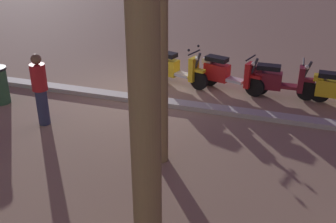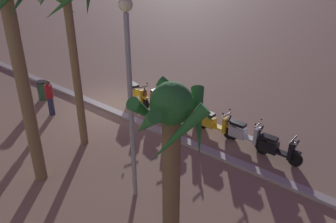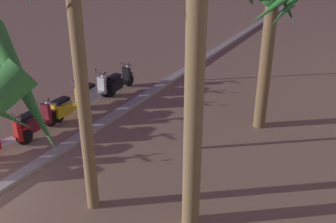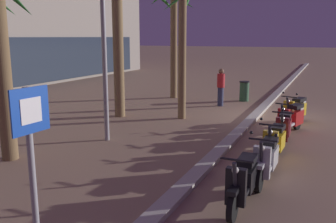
# 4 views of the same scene
# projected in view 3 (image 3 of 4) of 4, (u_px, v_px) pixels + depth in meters

# --- Properties ---
(scooter_black_mid_front) EXTENTS (1.75, 0.56, 1.04)m
(scooter_black_mid_front) POSITION_uv_depth(u_px,v_px,m) (119.00, 82.00, 16.07)
(scooter_black_mid_front) COLOR black
(scooter_black_mid_front) RESTS_ON ground
(scooter_silver_second_in_line) EXTENTS (1.73, 0.56, 1.17)m
(scooter_silver_second_in_line) POSITION_uv_depth(u_px,v_px,m) (93.00, 92.00, 15.06)
(scooter_silver_second_in_line) COLOR black
(scooter_silver_second_in_line) RESTS_ON ground
(scooter_yellow_far_back) EXTENTS (1.80, 0.56, 1.17)m
(scooter_yellow_far_back) POSITION_uv_depth(u_px,v_px,m) (68.00, 106.00, 13.97)
(scooter_yellow_far_back) COLOR black
(scooter_yellow_far_back) RESTS_ON ground
(scooter_maroon_mid_centre) EXTENTS (1.73, 0.56, 1.04)m
(scooter_maroon_mid_centre) POSITION_uv_depth(u_px,v_px,m) (34.00, 123.00, 12.76)
(scooter_maroon_mid_centre) COLOR black
(scooter_maroon_mid_centre) RESTS_ON ground
(crossing_sign) EXTENTS (0.60, 0.14, 2.40)m
(crossing_sign) POSITION_uv_depth(u_px,v_px,m) (199.00, 47.00, 16.86)
(crossing_sign) COLOR #939399
(crossing_sign) RESTS_ON ground
(palm_tree_far_corner) EXTENTS (2.20, 2.24, 6.15)m
(palm_tree_far_corner) POSITION_uv_depth(u_px,v_px,m) (74.00, 14.00, 7.75)
(palm_tree_far_corner) COLOR olive
(palm_tree_far_corner) RESTS_ON ground
(palm_tree_mid_walkway) EXTENTS (1.84, 1.85, 4.84)m
(palm_tree_mid_walkway) POSITION_uv_depth(u_px,v_px,m) (270.00, 23.00, 12.05)
(palm_tree_mid_walkway) COLOR brown
(palm_tree_mid_walkway) RESTS_ON ground
(palm_tree_near_sign) EXTENTS (2.03, 2.22, 6.76)m
(palm_tree_near_sign) POSITION_uv_depth(u_px,v_px,m) (197.00, 4.00, 7.06)
(palm_tree_near_sign) COLOR olive
(palm_tree_near_sign) RESTS_ON ground
(street_lamp) EXTENTS (0.36, 0.36, 6.01)m
(street_lamp) POSITION_uv_depth(u_px,v_px,m) (197.00, 28.00, 10.60)
(street_lamp) COLOR #939399
(street_lamp) RESTS_ON ground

